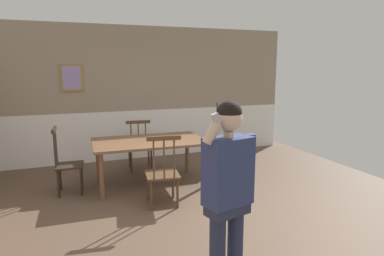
% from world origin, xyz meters
% --- Properties ---
extents(ground_plane, '(7.24, 7.24, 0.00)m').
position_xyz_m(ground_plane, '(0.00, 0.00, 0.00)').
color(ground_plane, brown).
extents(room_back_partition, '(6.58, 0.17, 2.80)m').
position_xyz_m(room_back_partition, '(-0.00, 3.19, 1.35)').
color(room_back_partition, gray).
rests_on(room_back_partition, ground_plane).
extents(dining_table, '(1.86, 1.16, 0.76)m').
position_xyz_m(dining_table, '(-0.32, 1.42, 0.68)').
color(dining_table, brown).
rests_on(dining_table, ground_plane).
extents(chair_near_window, '(0.52, 0.52, 0.92)m').
position_xyz_m(chair_near_window, '(-0.28, 2.35, 0.46)').
color(chair_near_window, '#513823').
rests_on(chair_near_window, ground_plane).
extents(chair_by_doorway, '(0.44, 0.44, 1.06)m').
position_xyz_m(chair_by_doorway, '(-1.62, 1.46, 0.49)').
color(chair_by_doorway, '#2D2319').
rests_on(chair_by_doorway, ground_plane).
extents(chair_at_table_head, '(0.52, 0.52, 1.05)m').
position_xyz_m(chair_at_table_head, '(-0.35, 0.48, 0.49)').
color(chair_at_table_head, '#513823').
rests_on(chair_at_table_head, ground_plane).
extents(person_figure, '(0.55, 0.31, 1.70)m').
position_xyz_m(person_figure, '(-0.33, -1.53, 0.98)').
color(person_figure, '#282E49').
rests_on(person_figure, ground_plane).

